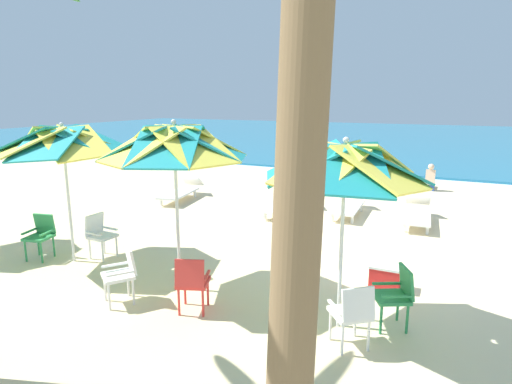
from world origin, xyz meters
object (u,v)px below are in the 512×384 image
Objects in this scene: beach_umbrella_0 at (345,165)px; sun_lounger_0 at (417,213)px; beachgoer_seated at (430,181)px; plastic_chair_2 at (192,281)px; plastic_chair_5 at (41,234)px; beach_umbrella_1 at (174,144)px; plastic_chair_1 at (396,293)px; plastic_chair_0 at (353,312)px; sun_lounger_3 at (181,191)px; sun_lounger_1 at (349,204)px; beach_umbrella_2 at (63,142)px; cooler_box at (385,277)px; plastic_chair_3 at (122,272)px; sun_lounger_2 at (289,203)px; plastic_chair_4 at (100,233)px; palm_tree_1 at (305,31)px.

sun_lounger_0 is (0.46, 5.73, -1.96)m from beach_umbrella_0.
sun_lounger_0 is 2.36× the size of beachgoer_seated.
plastic_chair_2 is 3.95m from plastic_chair_5.
beach_umbrella_1 reaches higher than beach_umbrella_0.
beach_umbrella_1 reaches higher than plastic_chair_2.
beachgoer_seated is (-0.25, 9.96, -0.20)m from plastic_chair_1.
beachgoer_seated is (0.16, 10.73, -0.20)m from plastic_chair_0.
beach_umbrella_0 is 2.82× the size of beachgoer_seated.
beach_umbrella_1 is at bearing -54.99° from sun_lounger_3.
beach_umbrella_0 is 1.20× the size of sun_lounger_1.
sun_lounger_1 is at bearing 83.49° from plastic_chair_2.
beach_umbrella_2 is 6.15m from cooler_box.
beach_umbrella_2 is 1.20× the size of sun_lounger_3.
plastic_chair_3 reaches higher than sun_lounger_2.
plastic_chair_1 reaches higher than cooler_box.
plastic_chair_0 reaches higher than sun_lounger_3.
plastic_chair_2 is 0.33× the size of beach_umbrella_2.
sun_lounger_1 is (4.64, 5.84, -0.22)m from plastic_chair_5.
plastic_chair_3 is 1.00× the size of plastic_chair_4.
plastic_chair_2 is 3.76m from beach_umbrella_2.
beach_umbrella_1 is 1.27× the size of sun_lounger_1.
palm_tree_1 reaches higher than beach_umbrella_2.
beach_umbrella_0 reaches higher than plastic_chair_2.
plastic_chair_1 is at bearing 87.68° from palm_tree_1.
palm_tree_1 is (3.32, -8.46, 3.13)m from sun_lounger_2.
plastic_chair_0 is 1.00× the size of plastic_chair_1.
beachgoer_seated is at bearing 72.98° from beach_umbrella_1.
plastic_chair_5 is 12.05m from beachgoer_seated.
palm_tree_1 is at bearing -84.46° from plastic_chair_0.
plastic_chair_4 is 0.39× the size of sun_lounger_2.
beachgoer_seated reaches higher than sun_lounger_0.
palm_tree_1 is (1.85, -9.09, 3.13)m from sun_lounger_1.
plastic_chair_2 is 6.46m from sun_lounger_1.
sun_lounger_0 is 6.84m from sun_lounger_3.
beach_umbrella_1 is at bearing 0.26° from plastic_chair_5.
sun_lounger_3 is at bearing -173.91° from sun_lounger_1.
beachgoer_seated is at bearing 35.86° from sun_lounger_3.
plastic_chair_1 is at bearing -54.96° from sun_lounger_2.
plastic_chair_3 is 0.39× the size of sun_lounger_3.
plastic_chair_0 is 0.16× the size of palm_tree_1.
sun_lounger_0 is 0.99× the size of sun_lounger_2.
palm_tree_1 is (2.58, -2.67, 2.91)m from plastic_chair_2.
palm_tree_1 is 5.97× the size of beachgoer_seated.
plastic_chair_4 is 0.94× the size of beachgoer_seated.
plastic_chair_4 is at bearing 168.90° from plastic_chair_0.
plastic_chair_2 is 7.31m from sun_lounger_3.
beach_umbrella_1 is at bearing 57.29° from plastic_chair_3.
beach_umbrella_2 is 0.48× the size of palm_tree_1.
plastic_chair_1 is at bearing -75.14° from cooler_box.
plastic_chair_2 reaches higher than cooler_box.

